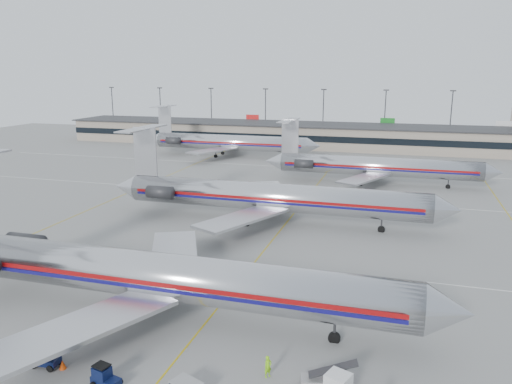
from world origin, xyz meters
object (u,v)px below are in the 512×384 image
at_px(jet_foreground, 147,274).
at_px(tug_center, 104,377).
at_px(jet_second_row, 266,196).
at_px(belt_loader, 326,379).

height_order(jet_foreground, tug_center, jet_foreground).
xyz_separation_m(jet_foreground, tug_center, (2.07, -9.86, -3.02)).
height_order(jet_second_row, tug_center, jet_second_row).
relative_size(tug_center, belt_loader, 0.55).
bearing_deg(jet_second_row, tug_center, -90.49).
height_order(tug_center, belt_loader, belt_loader).
distance_m(jet_foreground, tug_center, 10.52).
distance_m(jet_second_row, tug_center, 38.82).
distance_m(jet_foreground, jet_second_row, 28.94).
relative_size(jet_foreground, tug_center, 23.28).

